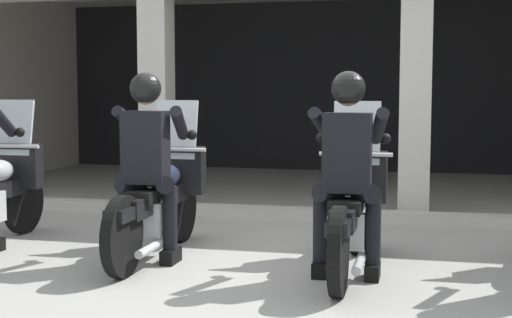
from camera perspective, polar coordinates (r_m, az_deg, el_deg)
name	(u,v)px	position (r m, az deg, el deg)	size (l,w,h in m)	color
ground_plane	(308,206)	(9.19, 4.08, -3.64)	(80.00, 80.00, 0.00)	#999993
station_building	(315,50)	(11.33, 4.60, 8.48)	(10.44, 5.24, 3.18)	black
kerb_strip	(272,212)	(8.31, 1.26, -4.18)	(9.94, 0.24, 0.12)	#B7B5AD
motorcycle_center_left	(160,198)	(6.46, -7.49, -3.03)	(0.62, 2.04, 1.35)	black
police_officer_center_left	(147,151)	(6.15, -8.48, 0.64)	(0.63, 0.61, 1.58)	black
motorcycle_center_right	(351,208)	(5.94, 7.40, -3.77)	(0.62, 2.04, 1.35)	black
police_officer_center_right	(348,156)	(5.61, 7.15, 0.20)	(0.63, 0.61, 1.58)	black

